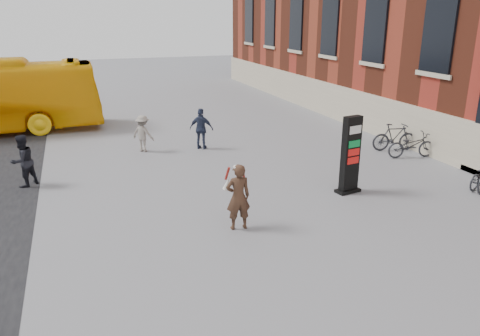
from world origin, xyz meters
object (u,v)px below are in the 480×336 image
object	(u,v)px
woman	(238,196)
pedestrian_a	(23,161)
pedestrian_c	(201,129)
bike_6	(411,145)
pedestrian_b	(143,134)
bike_7	(394,137)
info_pylon	(350,155)

from	to	relation	value
woman	pedestrian_a	bearing A→B (deg)	-41.00
pedestrian_a	pedestrian_c	bearing A→B (deg)	156.26
bike_6	woman	bearing A→B (deg)	124.52
pedestrian_a	pedestrian_b	bearing A→B (deg)	169.70
bike_7	bike_6	bearing A→B (deg)	-168.65
info_pylon	bike_7	size ratio (longest dim) A/B	1.30
info_pylon	pedestrian_b	bearing A→B (deg)	118.80
info_pylon	pedestrian_b	xyz separation A→B (m)	(-5.40, 6.80, -0.48)
pedestrian_c	bike_7	bearing A→B (deg)	-170.75
woman	bike_7	xyz separation A→B (m)	(8.50, 4.78, -0.35)
woman	pedestrian_a	size ratio (longest dim) A/B	1.03
pedestrian_c	bike_7	xyz separation A→B (m)	(7.40, -2.90, -0.29)
pedestrian_a	pedestrian_c	size ratio (longest dim) A/B	1.01
pedestrian_a	info_pylon	bearing A→B (deg)	114.06
pedestrian_b	bike_7	size ratio (longest dim) A/B	0.80
info_pylon	woman	size ratio (longest dim) A/B	1.38
info_pylon	bike_6	bearing A→B (deg)	19.42
pedestrian_b	pedestrian_c	distance (m)	2.39
pedestrian_a	pedestrian_c	world-z (taller)	pedestrian_a
pedestrian_c	bike_7	distance (m)	7.95
woman	bike_6	distance (m)	9.29
info_pylon	bike_6	world-z (taller)	info_pylon
pedestrian_a	bike_6	bearing A→B (deg)	130.14
woman	pedestrian_b	distance (m)	8.20
info_pylon	pedestrian_c	bearing A→B (deg)	105.91
woman	bike_6	size ratio (longest dim) A/B	0.93
woman	info_pylon	bearing A→B (deg)	-159.59
pedestrian_c	bike_7	size ratio (longest dim) A/B	0.90
pedestrian_a	pedestrian_b	world-z (taller)	pedestrian_a
woman	pedestrian_c	xyz separation A→B (m)	(1.10, 7.68, -0.06)
bike_6	bike_7	bearing A→B (deg)	10.91
woman	bike_7	bearing A→B (deg)	-147.60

